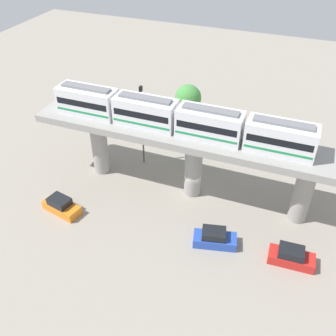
# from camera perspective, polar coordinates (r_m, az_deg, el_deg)

# --- Properties ---
(ground_plane) EXTENTS (120.00, 120.00, 0.00)m
(ground_plane) POSITION_cam_1_polar(r_m,az_deg,el_deg) (44.25, 3.60, -3.58)
(ground_plane) COLOR gray
(viaduct) EXTENTS (5.20, 35.80, 7.81)m
(viaduct) POSITION_cam_1_polar(r_m,az_deg,el_deg) (40.55, 3.93, 2.96)
(viaduct) COLOR #999691
(viaduct) RESTS_ON ground
(train) EXTENTS (2.64, 27.45, 3.24)m
(train) POSITION_cam_1_polar(r_m,az_deg,el_deg) (39.36, 1.32, 7.48)
(train) COLOR white
(train) RESTS_ON viaduct
(parked_car_orange) EXTENTS (2.65, 4.49, 1.76)m
(parked_car_orange) POSITION_cam_1_polar(r_m,az_deg,el_deg) (42.88, -15.60, -5.45)
(parked_car_orange) COLOR orange
(parked_car_orange) RESTS_ON ground
(parked_car_blue) EXTENTS (2.71, 4.50, 1.76)m
(parked_car_blue) POSITION_cam_1_polar(r_m,az_deg,el_deg) (38.30, 6.94, -10.35)
(parked_car_blue) COLOR #284CB7
(parked_car_blue) RESTS_ON ground
(parked_car_red) EXTENTS (2.01, 4.28, 1.76)m
(parked_car_red) POSITION_cam_1_polar(r_m,az_deg,el_deg) (38.29, 17.86, -12.45)
(parked_car_red) COLOR red
(parked_car_red) RESTS_ON ground
(tree_near_viaduct) EXTENTS (3.77, 3.77, 5.82)m
(tree_near_viaduct) POSITION_cam_1_polar(r_m,az_deg,el_deg) (55.42, 3.01, 10.38)
(tree_near_viaduct) COLOR brown
(tree_near_viaduct) RESTS_ON ground
(tree_mid_lot) EXTENTS (2.60, 2.60, 4.92)m
(tree_mid_lot) POSITION_cam_1_polar(r_m,az_deg,el_deg) (48.76, 4.82, 5.82)
(tree_mid_lot) COLOR brown
(tree_mid_lot) RESTS_ON ground
(signal_post) EXTENTS (0.44, 0.28, 10.41)m
(signal_post) POSITION_cam_1_polar(r_m,az_deg,el_deg) (45.73, -3.85, 6.73)
(signal_post) COLOR #4C4C51
(signal_post) RESTS_ON ground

